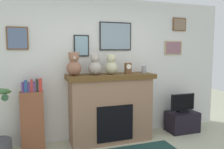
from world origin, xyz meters
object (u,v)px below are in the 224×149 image
at_px(candle_jar, 144,69).
at_px(bookshelf, 32,117).
at_px(television, 183,103).
at_px(teddy_bear_cream, 111,65).
at_px(fireplace, 110,107).
at_px(mantel_clock, 128,68).
at_px(teddy_bear_grey, 74,65).
at_px(tv_stand, 182,122).
at_px(teddy_bear_tan, 95,65).

bearing_deg(candle_jar, bookshelf, 177.85).
xyz_separation_m(television, candle_jar, (-0.87, 0.03, 0.71)).
xyz_separation_m(bookshelf, teddy_bear_cream, (1.35, -0.08, 0.84)).
relative_size(television, candle_jar, 3.95).
bearing_deg(fireplace, television, -1.67).
bearing_deg(television, bookshelf, 177.97).
bearing_deg(mantel_clock, teddy_bear_grey, 179.96).
xyz_separation_m(mantel_clock, teddy_bear_grey, (-0.98, 0.00, 0.08)).
relative_size(tv_stand, candle_jar, 4.49).
xyz_separation_m(bookshelf, candle_jar, (1.99, -0.07, 0.74)).
bearing_deg(teddy_bear_grey, bookshelf, 173.75).
height_order(mantel_clock, teddy_bear_grey, teddy_bear_grey).
xyz_separation_m(teddy_bear_grey, teddy_bear_tan, (0.36, 0.00, -0.01)).
relative_size(teddy_bear_grey, teddy_bear_cream, 1.10).
relative_size(television, teddy_bear_cream, 1.47).
distance_m(mantel_clock, teddy_bear_tan, 0.62).
bearing_deg(teddy_bear_grey, candle_jar, 0.02).
bearing_deg(teddy_bear_cream, teddy_bear_grey, -180.00).
height_order(bookshelf, teddy_bear_grey, teddy_bear_grey).
distance_m(fireplace, candle_jar, 0.94).
bearing_deg(candle_jar, fireplace, 178.45).
relative_size(mantel_clock, teddy_bear_tan, 0.52).
xyz_separation_m(teddy_bear_tan, teddy_bear_cream, (0.30, 0.00, -0.01)).
distance_m(television, candle_jar, 1.12).
distance_m(tv_stand, television, 0.38).
bearing_deg(television, candle_jar, 178.23).
bearing_deg(teddy_bear_tan, fireplace, 3.63).
height_order(fireplace, candle_jar, candle_jar).
distance_m(bookshelf, television, 2.86).
relative_size(teddy_bear_tan, teddy_bear_cream, 1.04).
bearing_deg(mantel_clock, teddy_bear_tan, 179.94).
bearing_deg(candle_jar, teddy_bear_tan, -179.97).
bearing_deg(teddy_bear_grey, fireplace, 1.61).
relative_size(bookshelf, candle_jar, 8.72).
bearing_deg(teddy_bear_cream, television, -1.00).
relative_size(bookshelf, television, 2.21).
bearing_deg(teddy_bear_grey, teddy_bear_tan, 0.00).
bearing_deg(mantel_clock, tv_stand, -1.17).
bearing_deg(teddy_bear_cream, tv_stand, -0.95).
distance_m(tv_stand, teddy_bear_cream, 1.92).
relative_size(fireplace, bookshelf, 1.33).
bearing_deg(mantel_clock, teddy_bear_cream, 179.88).
relative_size(fireplace, teddy_bear_cream, 4.29).
relative_size(tv_stand, television, 1.14).
relative_size(fireplace, tv_stand, 2.58).
distance_m(teddy_bear_grey, teddy_bear_cream, 0.66).
height_order(television, teddy_bear_grey, teddy_bear_grey).
distance_m(teddy_bear_tan, teddy_bear_cream, 0.30).
distance_m(television, teddy_bear_tan, 1.98).
distance_m(mantel_clock, teddy_bear_grey, 0.98).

